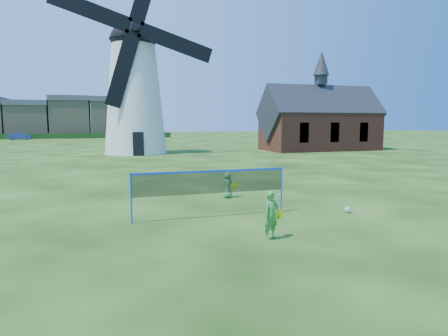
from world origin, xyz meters
The scene contains 8 objects.
ground centered at (0.00, 0.00, 0.00)m, with size 220.00×220.00×0.00m, color black.
windmill centered at (-0.81, 26.66, 6.28)m, with size 14.45×5.97×18.74m.
chapel centered at (19.06, 25.66, 3.03)m, with size 12.75×6.18×10.78m.
badminton_net centered at (-0.52, -0.37, 1.14)m, with size 5.05×0.05×1.55m.
player_girl centered at (0.40, -3.08, 0.65)m, with size 0.70×0.46×1.30m.
player_boy centered at (1.02, 2.63, 0.53)m, with size 0.65×0.45×1.05m.
play_ball centered at (4.12, -1.12, 0.11)m, with size 0.22×0.22×0.22m, color green.
car_right centered at (-17.95, 62.74, 0.62)m, with size 1.32×3.77×1.24m, color navy.
Camera 1 is at (-3.71, -12.16, 3.08)m, focal length 30.88 mm.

